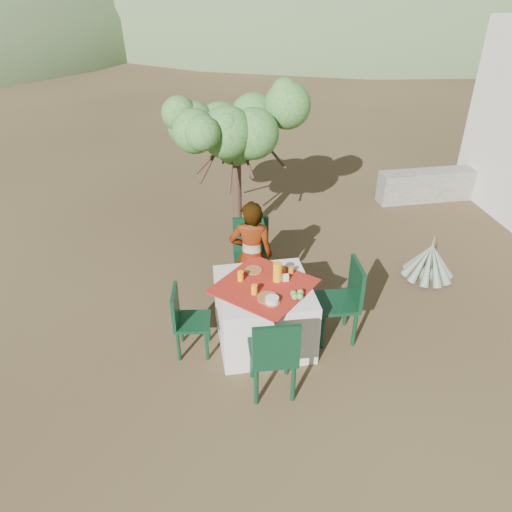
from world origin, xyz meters
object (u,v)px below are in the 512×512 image
Objects in this scene: chair_right at (344,298)px; juice_pitcher at (278,272)px; chair_far at (251,252)px; chair_near at (274,354)px; agave at (429,262)px; chair_left at (186,318)px; person at (251,256)px; shrub_tree at (240,135)px; table at (264,313)px.

chair_right is 0.83m from juice_pitcher.
chair_far is 1.90m from chair_near.
agave is at bearing 19.46° from juice_pitcher.
chair_left is 1.11× the size of agave.
person is at bearing -175.29° from agave.
chair_far reaches higher than chair_left.
chair_far is 0.68× the size of person.
person is (-0.06, -0.37, 0.17)m from chair_far.
chair_far is 0.42m from person.
person is 2.54m from agave.
shrub_tree reaches higher than chair_far.
agave is at bearing 0.73° from chair_far.
juice_pitcher is (1.04, 0.11, 0.41)m from chair_left.
chair_right is at bearing -83.36° from chair_left.
shrub_tree is at bearing 147.33° from agave.
chair_right is (1.78, -0.05, 0.09)m from chair_left.
person reaches higher than agave.
table is at bearing -87.10° from chair_far.
person reaches higher than chair_near.
person reaches higher than table.
table is 1.06m from chair_far.
table is 2.62m from agave.
agave is at bearing -162.73° from person.
person is 1.97m from shrub_tree.
chair_near is 1.19× the size of chair_left.
person is (-0.93, 0.77, 0.18)m from chair_right.
person is at bearing -41.50° from chair_left.
person is at bearing -94.62° from chair_far.
chair_near reaches higher than chair_right.
person is at bearing -88.14° from chair_near.
shrub_tree reaches higher than table.
chair_left is (-0.91, -1.09, -0.09)m from chair_far.
juice_pitcher is at bearing -75.70° from chair_left.
chair_left is 0.39× the size of shrub_tree.
chair_right is 1.22m from person.
agave is (1.56, 0.97, -0.29)m from chair_right.
chair_near is 1.15m from chair_left.
chair_right is at bearing -47.93° from chair_far.
chair_near is 1.00m from juice_pitcher.
chair_near reaches higher than chair_left.
chair_far is at bearing -31.60° from chair_left.
chair_far reaches higher than chair_near.
agave is at bearing 19.73° from table.
chair_near is at bearing -145.54° from agave.
chair_right reaches higher than agave.
chair_left is 2.89m from shrub_tree.
chair_far is at bearing -139.35° from chair_right.
chair_far is 4.48× the size of juice_pitcher.
table is 1.58× the size of chair_left.
agave is at bearing -142.49° from chair_near.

